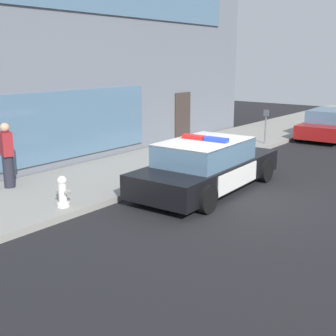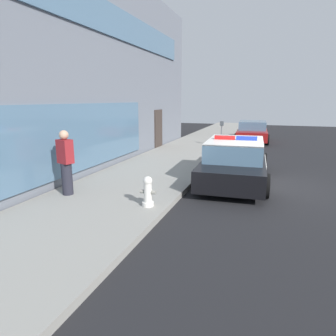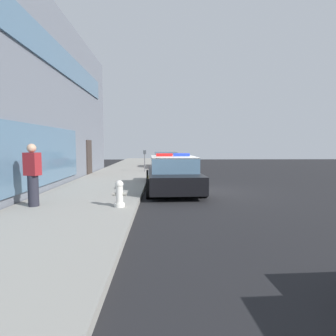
{
  "view_description": "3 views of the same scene",
  "coord_description": "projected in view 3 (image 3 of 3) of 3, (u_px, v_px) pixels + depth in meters",
  "views": [
    {
      "loc": [
        -9.26,
        -5.18,
        3.43
      ],
      "look_at": [
        -0.25,
        1.92,
        0.6
      ],
      "focal_mm": 47.26,
      "sensor_mm": 36.0,
      "label": 1
    },
    {
      "loc": [
        -9.45,
        -0.01,
        2.62
      ],
      "look_at": [
        -2.6,
        2.36,
        0.97
      ],
      "focal_mm": 32.23,
      "sensor_mm": 36.0,
      "label": 2
    },
    {
      "loc": [
        -10.63,
        1.53,
        1.83
      ],
      "look_at": [
        -1.09,
        1.29,
        1.03
      ],
      "focal_mm": 29.63,
      "sensor_mm": 36.0,
      "label": 3
    }
  ],
  "objects": [
    {
      "name": "sidewalk",
      "position": [
        99.0,
        190.0,
        10.67
      ],
      "size": [
        48.0,
        3.48,
        0.15
      ],
      "primitive_type": "cube",
      "color": "gray",
      "rests_on": "ground"
    },
    {
      "name": "pedestrian_on_sidewalk",
      "position": [
        33.0,
        175.0,
        7.54
      ],
      "size": [
        0.37,
        0.46,
        1.71
      ],
      "rotation": [
        0.0,
        0.0,
        2.83
      ],
      "color": "#23232D",
      "rests_on": "sidewalk"
    },
    {
      "name": "parking_meter",
      "position": [
        145.0,
        157.0,
        17.44
      ],
      "size": [
        0.12,
        0.18,
        1.34
      ],
      "color": "slate",
      "rests_on": "sidewalk"
    },
    {
      "name": "police_cruiser",
      "position": [
        173.0,
        174.0,
        11.06
      ],
      "size": [
        5.06,
        2.28,
        1.49
      ],
      "rotation": [
        0.0,
        0.0,
        0.05
      ],
      "color": "black",
      "rests_on": "ground"
    },
    {
      "name": "fire_hydrant",
      "position": [
        119.0,
        194.0,
        7.5
      ],
      "size": [
        0.34,
        0.39,
        0.73
      ],
      "color": "silver",
      "rests_on": "sidewalk"
    },
    {
      "name": "car_down_street",
      "position": [
        166.0,
        161.0,
        21.06
      ],
      "size": [
        4.34,
        2.15,
        1.29
      ],
      "rotation": [
        0.0,
        0.0,
        0.05
      ],
      "color": "maroon",
      "rests_on": "ground"
    },
    {
      "name": "ground",
      "position": [
        200.0,
        192.0,
        10.78
      ],
      "size": [
        48.0,
        48.0,
        0.0
      ],
      "primitive_type": "plane",
      "color": "black"
    }
  ]
}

